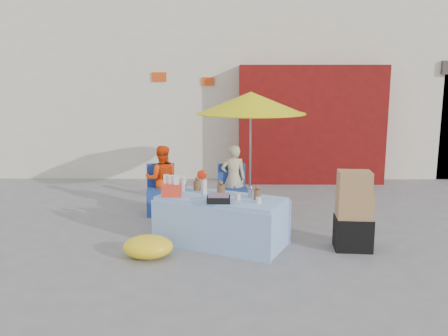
{
  "coord_description": "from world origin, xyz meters",
  "views": [
    {
      "loc": [
        0.36,
        -6.34,
        2.32
      ],
      "look_at": [
        0.3,
        0.6,
        1.0
      ],
      "focal_mm": 38.0,
      "sensor_mm": 36.0,
      "label": 1
    }
  ],
  "objects_px": {
    "market_table": "(221,220)",
    "chair_left": "(161,199)",
    "box_stack": "(354,214)",
    "chair_right": "(233,199)",
    "vendor_orange": "(162,179)",
    "vendor_beige": "(233,179)",
    "umbrella": "(251,103)"
  },
  "relations": [
    {
      "from": "market_table",
      "to": "chair_left",
      "type": "distance_m",
      "value": 1.86
    },
    {
      "from": "market_table",
      "to": "box_stack",
      "type": "xyz_separation_m",
      "value": [
        1.82,
        -0.19,
        0.15
      ]
    },
    {
      "from": "chair_right",
      "to": "box_stack",
      "type": "height_order",
      "value": "box_stack"
    },
    {
      "from": "market_table",
      "to": "box_stack",
      "type": "height_order",
      "value": "box_stack"
    },
    {
      "from": "chair_left",
      "to": "vendor_orange",
      "type": "relative_size",
      "value": 0.72
    },
    {
      "from": "chair_right",
      "to": "box_stack",
      "type": "xyz_separation_m",
      "value": [
        1.63,
        -1.72,
        0.25
      ]
    },
    {
      "from": "chair_right",
      "to": "vendor_beige",
      "type": "relative_size",
      "value": 0.71
    },
    {
      "from": "chair_left",
      "to": "vendor_orange",
      "type": "distance_m",
      "value": 0.36
    },
    {
      "from": "market_table",
      "to": "umbrella",
      "type": "xyz_separation_m",
      "value": [
        0.49,
        1.81,
        1.54
      ]
    },
    {
      "from": "umbrella",
      "to": "vendor_orange",
      "type": "bearing_deg",
      "value": -174.47
    },
    {
      "from": "chair_left",
      "to": "box_stack",
      "type": "distance_m",
      "value": 3.36
    },
    {
      "from": "chair_left",
      "to": "chair_right",
      "type": "relative_size",
      "value": 1.0
    },
    {
      "from": "chair_right",
      "to": "umbrella",
      "type": "xyz_separation_m",
      "value": [
        0.3,
        0.28,
        1.64
      ]
    },
    {
      "from": "market_table",
      "to": "umbrella",
      "type": "distance_m",
      "value": 2.43
    },
    {
      "from": "market_table",
      "to": "chair_left",
      "type": "xyz_separation_m",
      "value": [
        -1.06,
        1.53,
        -0.1
      ]
    },
    {
      "from": "chair_left",
      "to": "umbrella",
      "type": "distance_m",
      "value": 2.27
    },
    {
      "from": "vendor_orange",
      "to": "box_stack",
      "type": "xyz_separation_m",
      "value": [
        2.87,
        -1.85,
        -0.08
      ]
    },
    {
      "from": "chair_right",
      "to": "chair_left",
      "type": "bearing_deg",
      "value": 172.34
    },
    {
      "from": "market_table",
      "to": "vendor_beige",
      "type": "bearing_deg",
      "value": 107.91
    },
    {
      "from": "umbrella",
      "to": "box_stack",
      "type": "relative_size",
      "value": 1.91
    },
    {
      "from": "vendor_orange",
      "to": "vendor_beige",
      "type": "height_order",
      "value": "vendor_beige"
    },
    {
      "from": "chair_left",
      "to": "vendor_beige",
      "type": "distance_m",
      "value": 1.3
    },
    {
      "from": "market_table",
      "to": "chair_right",
      "type": "bearing_deg",
      "value": 107.42
    },
    {
      "from": "vendor_beige",
      "to": "box_stack",
      "type": "relative_size",
      "value": 1.09
    },
    {
      "from": "chair_right",
      "to": "box_stack",
      "type": "bearing_deg",
      "value": -54.25
    },
    {
      "from": "vendor_beige",
      "to": "chair_left",
      "type": "bearing_deg",
      "value": -1.54
    },
    {
      "from": "chair_right",
      "to": "umbrella",
      "type": "bearing_deg",
      "value": 35.6
    },
    {
      "from": "market_table",
      "to": "chair_left",
      "type": "height_order",
      "value": "market_table"
    },
    {
      "from": "chair_left",
      "to": "umbrella",
      "type": "height_order",
      "value": "umbrella"
    },
    {
      "from": "umbrella",
      "to": "box_stack",
      "type": "xyz_separation_m",
      "value": [
        1.32,
        -2.0,
        -1.39
      ]
    },
    {
      "from": "umbrella",
      "to": "box_stack",
      "type": "bearing_deg",
      "value": -56.54
    },
    {
      "from": "vendor_beige",
      "to": "box_stack",
      "type": "height_order",
      "value": "vendor_beige"
    }
  ]
}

